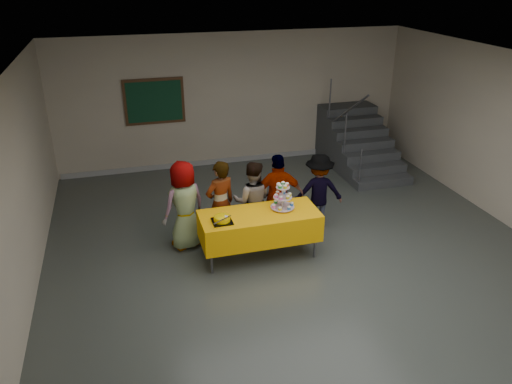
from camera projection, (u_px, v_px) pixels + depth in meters
room_shell at (320, 143)px, 6.73m from camera, size 10.00×10.04×3.02m
bake_table at (259, 225)px, 7.89m from camera, size 1.88×0.78×0.77m
cupcake_stand at (283, 198)px, 7.88m from camera, size 0.38×0.38×0.44m
bear_cake at (222, 218)px, 7.52m from camera, size 0.32×0.36×0.12m
schoolchild_a at (184, 205)px, 8.10m from camera, size 0.87×0.73×1.50m
schoolchild_b at (221, 204)px, 8.17m from camera, size 0.63×0.53×1.49m
schoolchild_c at (252, 201)px, 8.37m from camera, size 0.80×0.70×1.40m
schoolchild_d at (278, 197)px, 8.40m from camera, size 0.91×0.44×1.51m
schoolchild_e at (318, 191)px, 8.78m from camera, size 0.95×0.65×1.36m
staircase at (356, 144)px, 11.67m from camera, size 1.30×2.40×2.04m
noticeboard at (154, 101)px, 10.83m from camera, size 1.30×0.05×1.00m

